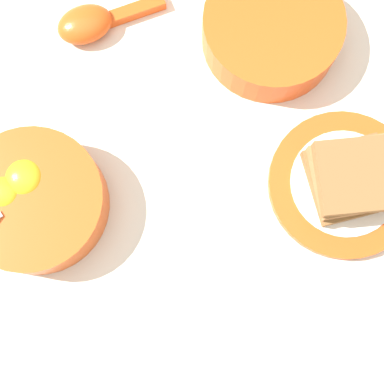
% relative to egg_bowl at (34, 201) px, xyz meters
% --- Properties ---
extents(ground_plane, '(3.00, 3.00, 0.00)m').
position_rel_egg_bowl_xyz_m(ground_plane, '(0.16, -0.18, -0.03)').
color(ground_plane, silver).
extents(egg_bowl, '(0.17, 0.17, 0.08)m').
position_rel_egg_bowl_xyz_m(egg_bowl, '(0.00, 0.00, 0.00)').
color(egg_bowl, '#DB5119').
rests_on(egg_bowl, ground_plane).
extents(toast_plate, '(0.18, 0.18, 0.01)m').
position_rel_egg_bowl_xyz_m(toast_plate, '(0.04, -0.36, -0.02)').
color(toast_plate, '#DB5119').
rests_on(toast_plate, ground_plane).
extents(toast_sandwich, '(0.11, 0.11, 0.05)m').
position_rel_egg_bowl_xyz_m(toast_sandwich, '(0.04, -0.37, 0.01)').
color(toast_sandwich, brown).
rests_on(toast_sandwich, toast_plate).
extents(soup_spoon, '(0.09, 0.14, 0.03)m').
position_rel_egg_bowl_xyz_m(soup_spoon, '(0.23, -0.05, -0.01)').
color(soup_spoon, '#DB5119').
rests_on(soup_spoon, ground_plane).
extents(congee_bowl, '(0.17, 0.17, 0.05)m').
position_rel_egg_bowl_xyz_m(congee_bowl, '(0.22, -0.27, 0.00)').
color(congee_bowl, '#DB5119').
rests_on(congee_bowl, ground_plane).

